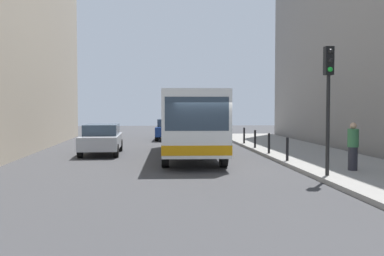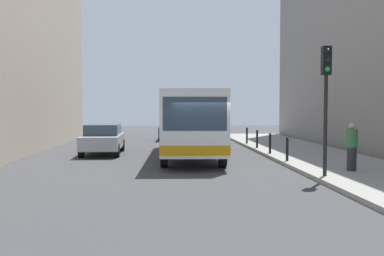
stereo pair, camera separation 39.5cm
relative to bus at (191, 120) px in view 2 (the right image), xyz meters
name	(u,v)px [view 2 (the right image)]	position (x,y,z in m)	size (l,w,h in m)	color
ground_plane	(205,170)	(0.26, -4.68, -1.73)	(80.00, 80.00, 0.00)	#38383A
sidewalk	(346,166)	(5.66, -4.68, -1.65)	(4.40, 40.00, 0.15)	gray
bus	(191,120)	(0.00, 0.00, 0.00)	(2.92, 11.10, 3.00)	white
car_beside_bus	(103,138)	(-4.29, 1.22, -0.94)	(1.90, 4.42, 1.48)	#A5A8AD
car_behind_bus	(173,129)	(-0.59, 10.96, -0.94)	(2.10, 4.51, 1.48)	navy
traffic_light	(326,86)	(3.81, -7.46, 1.28)	(0.28, 0.33, 4.10)	black
bollard_near	(287,149)	(3.71, -3.43, -1.10)	(0.11, 0.11, 0.95)	black
bollard_mid	(270,143)	(3.71, -0.48, -1.10)	(0.11, 0.11, 0.95)	black
bollard_far	(257,139)	(3.71, 2.46, -1.10)	(0.11, 0.11, 0.95)	black
bollard_farthest	(247,136)	(3.71, 5.41, -1.10)	(0.11, 0.11, 0.95)	black
pedestrian_near_signal	(352,147)	(5.13, -6.38, -0.75)	(0.38, 0.38, 1.66)	#26262D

